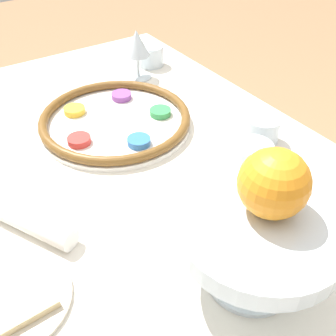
# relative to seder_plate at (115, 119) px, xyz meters

# --- Properties ---
(dining_table) EXTENTS (1.24, 0.90, 0.76)m
(dining_table) POSITION_rel_seder_plate_xyz_m (0.18, -0.10, -0.40)
(dining_table) COLOR silver
(dining_table) RESTS_ON ground_plane
(seder_plate) EXTENTS (0.33, 0.33, 0.03)m
(seder_plate) POSITION_rel_seder_plate_xyz_m (0.00, 0.00, 0.00)
(seder_plate) COLOR silver
(seder_plate) RESTS_ON dining_table
(wine_glass) EXTENTS (0.07, 0.07, 0.13)m
(wine_glass) POSITION_rel_seder_plate_xyz_m (-0.18, 0.16, 0.07)
(wine_glass) COLOR silver
(wine_glass) RESTS_ON dining_table
(fruit_stand) EXTENTS (0.22, 0.22, 0.12)m
(fruit_stand) POSITION_rel_seder_plate_xyz_m (0.47, -0.03, 0.08)
(fruit_stand) COLOR silver
(fruit_stand) RESTS_ON dining_table
(orange_fruit) EXTENTS (0.09, 0.09, 0.09)m
(orange_fruit) POSITION_rel_seder_plate_xyz_m (0.46, -0.01, 0.15)
(orange_fruit) COLOR orange
(orange_fruit) RESTS_ON fruit_stand
(bread_plate) EXTENTS (0.17, 0.17, 0.02)m
(bread_plate) POSITION_rel_seder_plate_xyz_m (0.32, -0.33, -0.01)
(bread_plate) COLOR beige
(bread_plate) RESTS_ON dining_table
(napkin_roll) EXTENTS (0.17, 0.11, 0.04)m
(napkin_roll) POSITION_rel_seder_plate_xyz_m (0.20, -0.26, 0.00)
(napkin_roll) COLOR white
(napkin_roll) RESTS_ON dining_table
(cup_near) EXTENTS (0.07, 0.07, 0.06)m
(cup_near) POSITION_rel_seder_plate_xyz_m (0.22, 0.23, 0.01)
(cup_near) COLOR silver
(cup_near) RESTS_ON dining_table
(cup_mid) EXTENTS (0.07, 0.07, 0.06)m
(cup_mid) POSITION_rel_seder_plate_xyz_m (0.28, 0.14, 0.01)
(cup_mid) COLOR silver
(cup_mid) RESTS_ON dining_table
(cup_far) EXTENTS (0.07, 0.07, 0.06)m
(cup_far) POSITION_rel_seder_plate_xyz_m (-0.23, 0.23, 0.01)
(cup_far) COLOR silver
(cup_far) RESTS_ON dining_table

